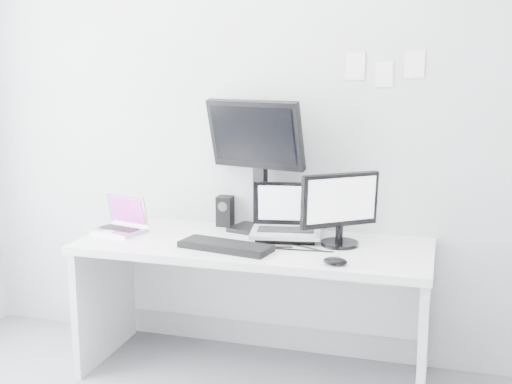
% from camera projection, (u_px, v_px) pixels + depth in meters
% --- Properties ---
extents(back_wall, '(3.60, 0.00, 3.60)m').
position_uv_depth(back_wall, '(271.00, 116.00, 3.56)').
color(back_wall, silver).
rests_on(back_wall, ground).
extents(desk, '(1.80, 0.70, 0.73)m').
position_uv_depth(desk, '(253.00, 310.00, 3.42)').
color(desk, white).
rests_on(desk, ground).
extents(macbook, '(0.32, 0.27, 0.21)m').
position_uv_depth(macbook, '(117.00, 214.00, 3.54)').
color(macbook, '#B1B1B5').
rests_on(macbook, desk).
extents(speaker, '(0.11, 0.11, 0.17)m').
position_uv_depth(speaker, '(225.00, 211.00, 3.68)').
color(speaker, black).
rests_on(speaker, desk).
extents(dell_laptop, '(0.40, 0.34, 0.30)m').
position_uv_depth(dell_laptop, '(286.00, 212.00, 3.37)').
color(dell_laptop, '#AFB1B7').
rests_on(dell_laptop, desk).
extents(rear_monitor, '(0.58, 0.33, 0.74)m').
position_uv_depth(rear_monitor, '(257.00, 165.00, 3.50)').
color(rear_monitor, black).
rests_on(rear_monitor, desk).
extents(samsung_monitor, '(0.45, 0.41, 0.38)m').
position_uv_depth(samsung_monitor, '(341.00, 208.00, 3.26)').
color(samsung_monitor, black).
rests_on(samsung_monitor, desk).
extents(keyboard, '(0.49, 0.25, 0.03)m').
position_uv_depth(keyboard, '(226.00, 246.00, 3.23)').
color(keyboard, black).
rests_on(keyboard, desk).
extents(mouse, '(0.12, 0.08, 0.04)m').
position_uv_depth(mouse, '(335.00, 261.00, 2.98)').
color(mouse, black).
rests_on(mouse, desk).
extents(wall_note_0, '(0.10, 0.00, 0.14)m').
position_uv_depth(wall_note_0, '(355.00, 66.00, 3.38)').
color(wall_note_0, white).
rests_on(wall_note_0, back_wall).
extents(wall_note_1, '(0.09, 0.00, 0.13)m').
position_uv_depth(wall_note_1, '(384.00, 74.00, 3.35)').
color(wall_note_1, white).
rests_on(wall_note_1, back_wall).
extents(wall_note_2, '(0.10, 0.00, 0.14)m').
position_uv_depth(wall_note_2, '(415.00, 64.00, 3.29)').
color(wall_note_2, white).
rests_on(wall_note_2, back_wall).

